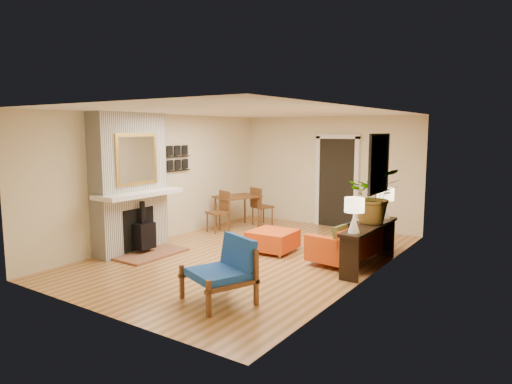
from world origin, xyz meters
TOP-DOWN VIEW (x-y plane):
  - room_shell at (0.60, 2.63)m, footprint 6.50×6.50m
  - fireplace at (-2.00, -1.00)m, footprint 1.09×1.68m
  - sofa at (1.66, 0.89)m, footprint 0.96×1.92m
  - ottoman at (0.20, 0.47)m, footprint 0.83×0.83m
  - blue_chair at (1.00, -2.00)m, footprint 1.06×1.04m
  - dining_table at (-1.58, 1.82)m, footprint 1.09×1.74m
  - console_table at (2.07, 0.50)m, footprint 0.34×1.85m
  - lamp_near at (2.07, -0.20)m, footprint 0.30×0.30m
  - lamp_far at (2.07, 1.23)m, footprint 0.30×0.30m
  - houseplant at (2.06, 0.69)m, footprint 1.06×1.00m

SIDE VIEW (x-z plane):
  - ottoman at x=0.20m, z-range 0.03..0.43m
  - sofa at x=1.66m, z-range -0.04..0.69m
  - blue_chair at x=1.00m, z-range 0.03..0.89m
  - console_table at x=2.07m, z-range 0.21..0.94m
  - dining_table at x=-1.58m, z-range 0.14..1.06m
  - lamp_near at x=2.07m, z-range 0.79..1.33m
  - lamp_far at x=2.07m, z-range 0.79..1.33m
  - houseplant at x=2.06m, z-range 0.72..1.67m
  - room_shell at x=0.60m, z-range -2.01..4.49m
  - fireplace at x=-2.00m, z-range -0.06..2.54m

